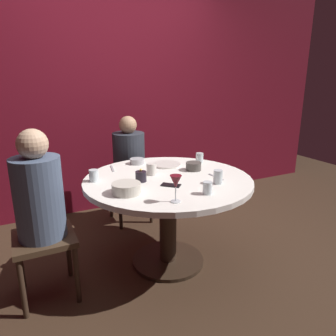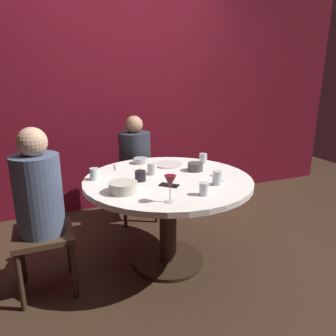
{
  "view_description": "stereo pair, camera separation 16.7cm",
  "coord_description": "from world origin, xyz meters",
  "px_view_note": "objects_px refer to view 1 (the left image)",
  "views": [
    {
      "loc": [
        -1.04,
        -2.11,
        1.52
      ],
      "look_at": [
        0.0,
        0.0,
        0.83
      ],
      "focal_mm": 33.72,
      "sensor_mm": 36.0,
      "label": 1
    },
    {
      "loc": [
        -0.89,
        -2.18,
        1.52
      ],
      "look_at": [
        0.0,
        0.0,
        0.83
      ],
      "focal_mm": 33.72,
      "sensor_mm": 36.0,
      "label": 2
    }
  ],
  "objects_px": {
    "seated_diner_left": "(39,199)",
    "dinner_plate": "(166,164)",
    "cell_phone": "(171,185)",
    "dining_table": "(168,196)",
    "candle_holder": "(141,176)",
    "cup_near_candle": "(200,158)",
    "wine_glass": "(176,183)",
    "cup_by_right_diner": "(218,177)",
    "cup_far_edge": "(207,188)",
    "seated_diner_back": "(129,158)",
    "cup_by_left_diner": "(151,169)",
    "bowl_small_white": "(193,166)",
    "cup_center_front": "(94,176)",
    "bowl_salad_center": "(126,188)",
    "bowl_serving_large": "(137,161)"
  },
  "relations": [
    {
      "from": "seated_diner_left",
      "to": "dinner_plate",
      "type": "height_order",
      "value": "seated_diner_left"
    },
    {
      "from": "cell_phone",
      "to": "dinner_plate",
      "type": "bearing_deg",
      "value": -158.29
    },
    {
      "from": "dining_table",
      "to": "seated_diner_left",
      "type": "xyz_separation_m",
      "value": [
        -0.95,
        0.0,
        0.15
      ]
    },
    {
      "from": "candle_holder",
      "to": "cup_near_candle",
      "type": "relative_size",
      "value": 1.1
    },
    {
      "from": "wine_glass",
      "to": "cup_by_right_diner",
      "type": "relative_size",
      "value": 1.71
    },
    {
      "from": "dinner_plate",
      "to": "cup_far_edge",
      "type": "distance_m",
      "value": 0.77
    },
    {
      "from": "seated_diner_back",
      "to": "cup_by_right_diner",
      "type": "xyz_separation_m",
      "value": [
        0.27,
        -1.2,
        0.1
      ]
    },
    {
      "from": "cell_phone",
      "to": "cup_by_left_diner",
      "type": "relative_size",
      "value": 1.48
    },
    {
      "from": "bowl_small_white",
      "to": "cup_by_left_diner",
      "type": "relative_size",
      "value": 1.37
    },
    {
      "from": "dining_table",
      "to": "cup_near_candle",
      "type": "bearing_deg",
      "value": 30.84
    },
    {
      "from": "cup_center_front",
      "to": "bowl_small_white",
      "type": "bearing_deg",
      "value": -5.68
    },
    {
      "from": "seated_diner_back",
      "to": "bowl_salad_center",
      "type": "relative_size",
      "value": 5.69
    },
    {
      "from": "wine_glass",
      "to": "candle_holder",
      "type": "bearing_deg",
      "value": 95.83
    },
    {
      "from": "bowl_small_white",
      "to": "cup_by_right_diner",
      "type": "distance_m",
      "value": 0.38
    },
    {
      "from": "dinner_plate",
      "to": "bowl_small_white",
      "type": "bearing_deg",
      "value": -59.85
    },
    {
      "from": "cup_by_left_diner",
      "to": "seated_diner_left",
      "type": "bearing_deg",
      "value": -171.26
    },
    {
      "from": "seated_diner_left",
      "to": "candle_holder",
      "type": "relative_size",
      "value": 12.02
    },
    {
      "from": "wine_glass",
      "to": "seated_diner_left",
      "type": "bearing_deg",
      "value": 149.17
    },
    {
      "from": "seated_diner_left",
      "to": "seated_diner_back",
      "type": "height_order",
      "value": "seated_diner_left"
    },
    {
      "from": "bowl_small_white",
      "to": "dinner_plate",
      "type": "bearing_deg",
      "value": 120.15
    },
    {
      "from": "bowl_salad_center",
      "to": "seated_diner_left",
      "type": "bearing_deg",
      "value": 161.87
    },
    {
      "from": "bowl_serving_large",
      "to": "cup_by_right_diner",
      "type": "xyz_separation_m",
      "value": [
        0.34,
        -0.78,
        0.03
      ]
    },
    {
      "from": "seated_diner_left",
      "to": "candle_holder",
      "type": "height_order",
      "value": "seated_diner_left"
    },
    {
      "from": "bowl_salad_center",
      "to": "bowl_small_white",
      "type": "distance_m",
      "value": 0.74
    },
    {
      "from": "bowl_serving_large",
      "to": "wine_glass",
      "type": "bearing_deg",
      "value": -96.24
    },
    {
      "from": "wine_glass",
      "to": "cup_far_edge",
      "type": "bearing_deg",
      "value": 6.13
    },
    {
      "from": "seated_diner_back",
      "to": "seated_diner_left",
      "type": "bearing_deg",
      "value": -45.97
    },
    {
      "from": "candle_holder",
      "to": "bowl_small_white",
      "type": "xyz_separation_m",
      "value": [
        0.51,
        0.08,
        -0.01
      ]
    },
    {
      "from": "seated_diner_left",
      "to": "bowl_small_white",
      "type": "distance_m",
      "value": 1.24
    },
    {
      "from": "cup_by_right_diner",
      "to": "cup_center_front",
      "type": "distance_m",
      "value": 0.93
    },
    {
      "from": "bowl_serving_large",
      "to": "cup_by_left_diner",
      "type": "bearing_deg",
      "value": -92.23
    },
    {
      "from": "dining_table",
      "to": "seated_diner_left",
      "type": "bearing_deg",
      "value": 180.0
    },
    {
      "from": "bowl_serving_large",
      "to": "cup_center_front",
      "type": "bearing_deg",
      "value": -145.85
    },
    {
      "from": "dining_table",
      "to": "candle_holder",
      "type": "height_order",
      "value": "candle_holder"
    },
    {
      "from": "dining_table",
      "to": "seated_diner_left",
      "type": "distance_m",
      "value": 0.96
    },
    {
      "from": "cup_by_right_diner",
      "to": "cup_far_edge",
      "type": "distance_m",
      "value": 0.24
    },
    {
      "from": "seated_diner_left",
      "to": "cell_phone",
      "type": "bearing_deg",
      "value": -11.22
    },
    {
      "from": "cell_phone",
      "to": "cup_far_edge",
      "type": "distance_m",
      "value": 0.3
    },
    {
      "from": "bowl_small_white",
      "to": "cup_by_right_diner",
      "type": "relative_size",
      "value": 1.26
    },
    {
      "from": "candle_holder",
      "to": "cup_center_front",
      "type": "bearing_deg",
      "value": 152.91
    },
    {
      "from": "cell_phone",
      "to": "bowl_salad_center",
      "type": "xyz_separation_m",
      "value": [
        -0.34,
        -0.0,
        0.03
      ]
    },
    {
      "from": "dinner_plate",
      "to": "cup_center_front",
      "type": "bearing_deg",
      "value": -167.12
    },
    {
      "from": "cup_by_right_diner",
      "to": "cup_near_candle",
      "type": "bearing_deg",
      "value": 71.53
    },
    {
      "from": "cup_center_front",
      "to": "wine_glass",
      "type": "bearing_deg",
      "value": -60.03
    },
    {
      "from": "dinner_plate",
      "to": "bowl_salad_center",
      "type": "relative_size",
      "value": 1.29
    },
    {
      "from": "wine_glass",
      "to": "bowl_small_white",
      "type": "distance_m",
      "value": 0.73
    },
    {
      "from": "seated_diner_left",
      "to": "cup_center_front",
      "type": "xyz_separation_m",
      "value": [
        0.41,
        0.17,
        0.05
      ]
    },
    {
      "from": "bowl_salad_center",
      "to": "cup_by_left_diner",
      "type": "relative_size",
      "value": 2.1
    },
    {
      "from": "seated_diner_back",
      "to": "cup_near_candle",
      "type": "distance_m",
      "value": 0.8
    },
    {
      "from": "bowl_salad_center",
      "to": "cup_by_right_diner",
      "type": "height_order",
      "value": "cup_by_right_diner"
    }
  ]
}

